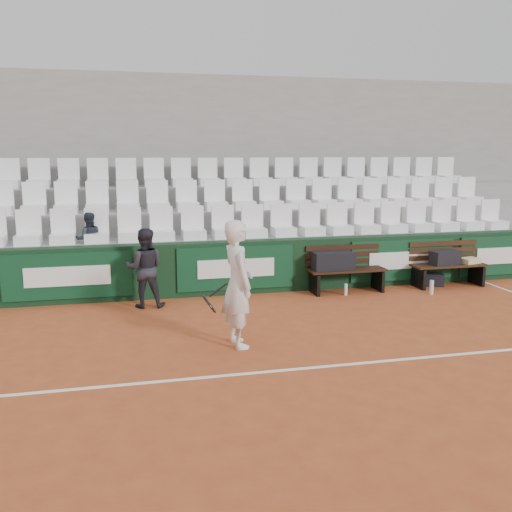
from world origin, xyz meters
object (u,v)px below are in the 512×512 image
at_px(tennis_player, 238,284).
at_px(sports_bag_left, 333,261).
at_px(water_bottle_near, 346,290).
at_px(water_bottle_far, 432,287).
at_px(sports_bag_right, 445,258).
at_px(ball_kid, 145,268).
at_px(sports_bag_ground, 433,280).
at_px(bench_left, 347,280).
at_px(bench_right, 448,275).
at_px(spectator_c, 88,215).

bearing_deg(tennis_player, sports_bag_left, 47.06).
bearing_deg(water_bottle_near, sports_bag_left, 121.80).
bearing_deg(water_bottle_far, tennis_player, -154.45).
height_order(sports_bag_right, ball_kid, ball_kid).
xyz_separation_m(sports_bag_right, sports_bag_ground, (-0.17, 0.12, -0.46)).
relative_size(bench_left, bench_right, 1.00).
bearing_deg(bench_left, bench_right, -0.60).
distance_m(sports_bag_left, tennis_player, 3.49).
height_order(bench_left, ball_kid, ball_kid).
xyz_separation_m(bench_right, spectator_c, (-6.92, 0.94, 1.28)).
bearing_deg(spectator_c, bench_right, 169.78).
relative_size(sports_bag_left, ball_kid, 0.57).
relative_size(bench_right, ball_kid, 1.09).
bearing_deg(ball_kid, sports_bag_right, -172.23).
xyz_separation_m(water_bottle_near, tennis_player, (-2.54, -2.29, 0.77)).
xyz_separation_m(sports_bag_ground, ball_kid, (-5.69, -0.27, 0.57)).
distance_m(bench_right, sports_bag_left, 2.47).
xyz_separation_m(bench_right, water_bottle_near, (-2.27, -0.22, -0.11)).
bearing_deg(bench_right, bench_left, 179.40).
bearing_deg(water_bottle_far, sports_bag_ground, 58.09).
xyz_separation_m(bench_right, sports_bag_left, (-2.44, 0.04, 0.39)).
bearing_deg(sports_bag_ground, sports_bag_left, -178.42).
distance_m(sports_bag_right, tennis_player, 5.33).
height_order(water_bottle_near, ball_kid, ball_kid).
height_order(water_bottle_far, tennis_player, tennis_player).
relative_size(bench_right, tennis_player, 0.85).
bearing_deg(sports_bag_right, bench_left, 178.73).
height_order(bench_right, tennis_player, tennis_player).
bearing_deg(water_bottle_far, bench_left, 159.62).
distance_m(sports_bag_right, water_bottle_near, 2.23).
relative_size(bench_right, sports_bag_right, 2.54).
xyz_separation_m(sports_bag_left, sports_bag_right, (2.33, -0.06, -0.03)).
height_order(bench_left, sports_bag_ground, bench_left).
bearing_deg(spectator_c, water_bottle_far, 164.27).
height_order(bench_left, water_bottle_near, bench_left).
bearing_deg(water_bottle_far, sports_bag_right, 41.94).
height_order(sports_bag_left, sports_bag_right, sports_bag_left).
height_order(sports_bag_right, spectator_c, spectator_c).
bearing_deg(water_bottle_near, bench_right, 5.63).
bearing_deg(spectator_c, tennis_player, 118.96).
height_order(sports_bag_ground, ball_kid, ball_kid).
relative_size(sports_bag_right, tennis_player, 0.34).
xyz_separation_m(ball_kid, spectator_c, (-0.96, 1.12, 0.82)).
xyz_separation_m(bench_right, sports_bag_ground, (-0.28, 0.10, -0.10)).
bearing_deg(bench_right, sports_bag_ground, 160.15).
bearing_deg(sports_bag_left, bench_left, -3.59).
bearing_deg(sports_bag_ground, spectator_c, 172.78).
distance_m(bench_left, water_bottle_far, 1.59).
distance_m(sports_bag_right, ball_kid, 5.86).
height_order(sports_bag_ground, water_bottle_near, sports_bag_ground).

